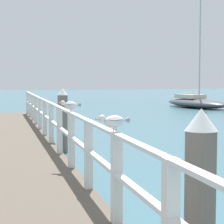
{
  "coord_description": "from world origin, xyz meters",
  "views": [
    {
      "loc": [
        -0.18,
        0.94,
        2.08
      ],
      "look_at": [
        2.47,
        11.01,
        1.27
      ],
      "focal_mm": 68.55,
      "sensor_mm": 36.0,
      "label": 1
    }
  ],
  "objects_px": {
    "seagull_foreground": "(114,121)",
    "boat_6": "(196,102)",
    "dock_piling_far": "(63,120)",
    "dock_piling_near": "(200,209)",
    "seagull_background": "(70,105)"
  },
  "relations": [
    {
      "from": "seagull_foreground",
      "to": "boat_6",
      "type": "xyz_separation_m",
      "value": [
        12.32,
        23.14,
        -1.18
      ]
    },
    {
      "from": "dock_piling_far",
      "to": "boat_6",
      "type": "height_order",
      "value": "boat_6"
    },
    {
      "from": "dock_piling_near",
      "to": "dock_piling_far",
      "type": "xyz_separation_m",
      "value": [
        0.0,
        8.5,
        0.0
      ]
    },
    {
      "from": "seagull_foreground",
      "to": "dock_piling_far",
      "type": "bearing_deg",
      "value": -22.7
    },
    {
      "from": "dock_piling_near",
      "to": "seagull_foreground",
      "type": "xyz_separation_m",
      "value": [
        -0.39,
        1.53,
        0.66
      ]
    },
    {
      "from": "seagull_foreground",
      "to": "dock_piling_near",
      "type": "bearing_deg",
      "value": 174.72
    },
    {
      "from": "dock_piling_far",
      "to": "seagull_foreground",
      "type": "distance_m",
      "value": 7.01
    },
    {
      "from": "dock_piling_far",
      "to": "seagull_background",
      "type": "relative_size",
      "value": 4.59
    },
    {
      "from": "boat_6",
      "to": "seagull_background",
      "type": "bearing_deg",
      "value": 46.96
    },
    {
      "from": "seagull_background",
      "to": "boat_6",
      "type": "distance_m",
      "value": 23.41
    },
    {
      "from": "seagull_foreground",
      "to": "seagull_background",
      "type": "bearing_deg",
      "value": -19.54
    },
    {
      "from": "dock_piling_far",
      "to": "boat_6",
      "type": "distance_m",
      "value": 20.1
    },
    {
      "from": "seagull_foreground",
      "to": "seagull_background",
      "type": "distance_m",
      "value": 3.26
    },
    {
      "from": "dock_piling_far",
      "to": "seagull_foreground",
      "type": "bearing_deg",
      "value": -93.19
    },
    {
      "from": "boat_6",
      "to": "seagull_foreground",
      "type": "bearing_deg",
      "value": 50.71
    }
  ]
}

